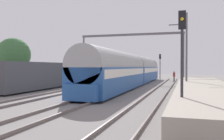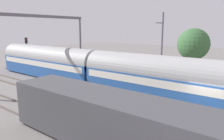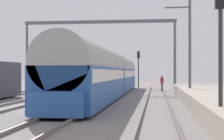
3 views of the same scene
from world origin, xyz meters
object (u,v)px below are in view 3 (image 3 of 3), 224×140
at_px(railway_signal_near, 220,37).
at_px(railway_signal_far, 138,64).
at_px(passenger_train, 108,73).
at_px(catenary_gantry, 99,37).
at_px(person_crossing, 162,82).

xyz_separation_m(railway_signal_near, railway_signal_far, (-4.46, 34.50, -0.20)).
distance_m(passenger_train, catenary_gantry, 9.56).
xyz_separation_m(passenger_train, person_crossing, (4.84, 8.31, -0.94)).
relative_size(passenger_train, railway_signal_near, 6.39).
bearing_deg(person_crossing, catenary_gantry, -110.75).
relative_size(person_crossing, railway_signal_far, 0.36).
relative_size(person_crossing, railway_signal_near, 0.34).
bearing_deg(railway_signal_far, railway_signal_near, -82.63).
distance_m(person_crossing, railway_signal_far, 8.49).
bearing_deg(catenary_gantry, railway_signal_far, 61.90).
distance_m(passenger_train, railway_signal_near, 19.61).
bearing_deg(passenger_train, railway_signal_far, 83.17).
bearing_deg(railway_signal_far, catenary_gantry, -118.10).
bearing_deg(passenger_train, catenary_gantry, 104.11).
xyz_separation_m(person_crossing, railway_signal_far, (-2.92, 7.70, 2.06)).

